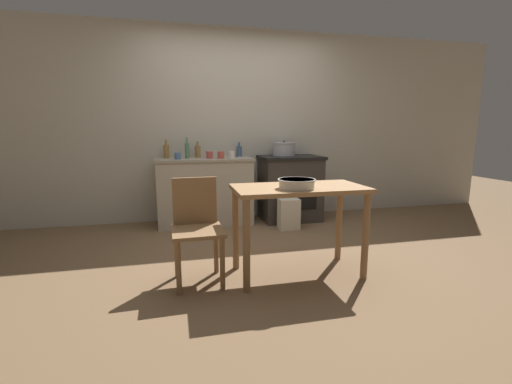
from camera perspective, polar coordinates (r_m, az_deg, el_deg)
ground_plane at (r=3.47m, az=1.51°, el=-10.28°), size 14.00×14.00×0.00m
wall_back at (r=4.80m, az=-3.38°, el=10.93°), size 8.00×0.07×2.55m
counter_cabinet at (r=4.52m, az=-8.48°, el=0.15°), size 1.23×0.54×0.86m
stove at (r=4.71m, az=5.64°, el=0.72°), size 0.81×0.63×0.88m
work_table at (r=2.86m, az=7.15°, el=-1.65°), size 1.09×0.56×0.76m
chair at (r=2.81m, az=-9.83°, el=-5.60°), size 0.41×0.41×0.84m
flour_sack at (r=4.27m, az=5.48°, el=-3.68°), size 0.25×0.18×0.38m
stock_pot at (r=4.72m, az=4.70°, el=7.19°), size 0.32×0.32×0.20m
mixing_bowl_large at (r=2.72m, az=6.79°, el=1.46°), size 0.30×0.30×0.08m
bottle_far_left at (r=4.58m, az=-9.69°, el=6.70°), size 0.07×0.07×0.21m
bottle_left at (r=4.70m, az=-2.83°, el=6.83°), size 0.07×0.07×0.19m
bottle_mid_left at (r=4.50m, az=-11.41°, el=6.85°), size 0.06×0.06×0.27m
bottle_center_left at (r=4.57m, az=-14.71°, el=6.62°), size 0.07×0.07×0.24m
cup_center at (r=4.37m, az=-12.94°, el=5.90°), size 0.08×0.08×0.08m
cup_center_right at (r=4.38m, az=-5.87°, el=6.15°), size 0.09×0.09×0.09m
cup_mid_right at (r=4.39m, az=-4.06°, el=6.23°), size 0.08×0.08×0.10m
cup_right at (r=4.43m, az=-7.75°, el=6.16°), size 0.08×0.08×0.09m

